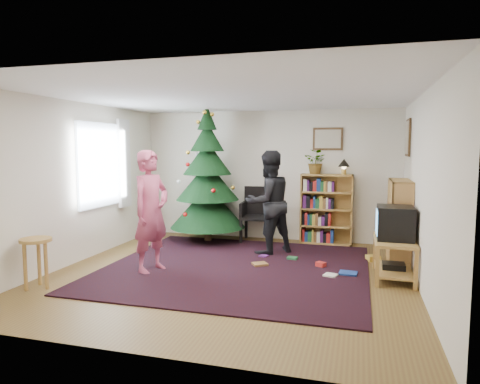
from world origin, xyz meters
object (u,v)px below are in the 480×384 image
(tv_stand, at_px, (394,255))
(crt_tv, at_px, (395,223))
(picture_right, at_px, (408,138))
(person_standing, at_px, (151,211))
(picture_back, at_px, (328,139))
(table_lamp, at_px, (344,164))
(bookshelf_right, at_px, (399,221))
(stool, at_px, (36,250))
(armchair, at_px, (258,212))
(christmas_tree, at_px, (208,185))
(bookshelf_back, at_px, (326,208))
(person_by_chair, at_px, (268,202))
(potted_plant, at_px, (316,162))

(tv_stand, distance_m, crt_tv, 0.45)
(picture_right, xyz_separation_m, person_standing, (-3.61, -1.93, -1.07))
(picture_back, height_order, table_lamp, picture_back)
(tv_stand, bearing_deg, person_standing, -170.15)
(crt_tv, bearing_deg, bookshelf_right, 81.35)
(tv_stand, distance_m, stool, 4.72)
(armchair, bearing_deg, stool, -124.11)
(person_standing, distance_m, table_lamp, 3.67)
(picture_right, distance_m, christmas_tree, 3.62)
(bookshelf_back, xyz_separation_m, tv_stand, (1.06, -1.94, -0.34))
(bookshelf_back, xyz_separation_m, stool, (-3.36, -3.60, -0.16))
(armchair, xyz_separation_m, person_by_chair, (0.40, -0.95, 0.31))
(potted_plant, bearing_deg, christmas_tree, -168.11)
(picture_back, height_order, stool, picture_back)
(picture_back, xyz_separation_m, table_lamp, (0.31, -0.14, -0.46))
(stool, xyz_separation_m, person_by_chair, (2.47, 2.57, 0.37))
(picture_back, height_order, picture_right, picture_right)
(picture_right, distance_m, stool, 5.74)
(picture_right, relative_size, crt_tv, 1.16)
(picture_back, xyz_separation_m, picture_right, (1.33, -0.73, 0.00))
(christmas_tree, distance_m, bookshelf_back, 2.27)
(bookshelf_back, height_order, potted_plant, potted_plant)
(picture_right, relative_size, person_standing, 0.34)
(person_by_chair, distance_m, table_lamp, 1.69)
(tv_stand, bearing_deg, crt_tv, 180.00)
(potted_plant, bearing_deg, person_standing, -129.66)
(bookshelf_back, bearing_deg, picture_back, 93.04)
(crt_tv, xyz_separation_m, armchair, (-2.35, 1.86, -0.21))
(picture_right, xyz_separation_m, stool, (-4.68, -3.01, -1.45))
(crt_tv, xyz_separation_m, table_lamp, (-0.76, 1.94, 0.72))
(tv_stand, height_order, crt_tv, crt_tv)
(picture_back, relative_size, picture_right, 0.92)
(bookshelf_right, bearing_deg, armchair, 66.85)
(picture_back, bearing_deg, person_by_chair, -127.09)
(picture_right, bearing_deg, bookshelf_back, 155.88)
(picture_right, xyz_separation_m, armchair, (-2.61, 0.51, -1.39))
(picture_right, bearing_deg, picture_back, 151.31)
(christmas_tree, distance_m, armchair, 1.09)
(picture_right, xyz_separation_m, person_by_chair, (-2.20, -0.44, -1.08))
(bookshelf_right, bearing_deg, person_standing, 111.80)
(tv_stand, bearing_deg, potted_plant, 123.06)
(crt_tv, height_order, stool, crt_tv)
(picture_right, relative_size, tv_stand, 0.63)
(armchair, height_order, stool, armchair)
(tv_stand, distance_m, person_by_chair, 2.22)
(picture_back, relative_size, crt_tv, 1.06)
(picture_back, height_order, person_standing, picture_back)
(person_by_chair, bearing_deg, picture_back, -171.67)
(bookshelf_back, distance_m, bookshelf_right, 1.64)
(stool, xyz_separation_m, table_lamp, (3.66, 3.60, 0.99))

